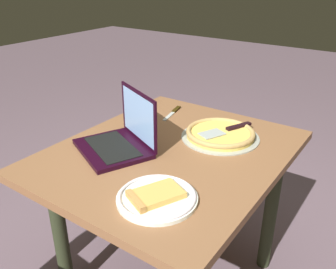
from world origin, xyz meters
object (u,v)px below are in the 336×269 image
object	(u,v)px
pizza_tray	(220,134)
table_knife	(173,112)
dining_table	(171,173)
laptop	(121,138)
pizza_plate	(157,197)

from	to	relation	value
pizza_tray	table_knife	world-z (taller)	pizza_tray
dining_table	table_knife	world-z (taller)	table_knife
laptop	dining_table	bearing A→B (deg)	-58.52
dining_table	laptop	world-z (taller)	laptop
dining_table	pizza_plate	world-z (taller)	pizza_plate
pizza_tray	table_knife	xyz separation A→B (m)	(0.13, 0.34, -0.02)
pizza_plate	pizza_tray	distance (m)	0.55
pizza_plate	pizza_tray	xyz separation A→B (m)	(0.55, 0.05, 0.01)
pizza_plate	pizza_tray	world-z (taller)	pizza_tray
pizza_plate	dining_table	bearing A→B (deg)	27.33
pizza_tray	dining_table	bearing A→B (deg)	152.80
table_knife	dining_table	bearing A→B (deg)	-147.42
laptop	table_knife	size ratio (longest dim) A/B	1.92
pizza_plate	laptop	bearing A→B (deg)	58.17
laptop	pizza_plate	world-z (taller)	laptop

